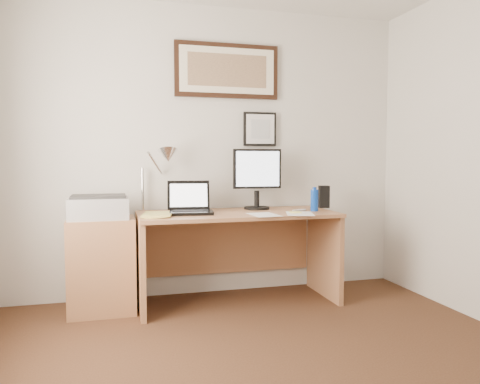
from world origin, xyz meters
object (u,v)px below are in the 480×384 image
object	(u,v)px
side_cabinet	(102,265)
laptop	(190,206)
water_bottle	(314,200)
desk	(235,239)
printer	(99,207)
lcd_monitor	(257,176)
book	(143,215)

from	to	relation	value
side_cabinet	laptop	world-z (taller)	laptop
water_bottle	desk	distance (m)	0.74
water_bottle	printer	bearing A→B (deg)	175.80
desk	lcd_monitor	distance (m)	0.58
book	laptop	xyz separation A→B (m)	(0.38, 0.09, 0.05)
laptop	water_bottle	bearing A→B (deg)	-5.93
printer	desk	bearing A→B (deg)	2.45
water_bottle	laptop	distance (m)	1.03
book	desk	bearing A→B (deg)	11.89
side_cabinet	lcd_monitor	world-z (taller)	lcd_monitor
printer	water_bottle	bearing A→B (deg)	-4.20
book	lcd_monitor	bearing A→B (deg)	14.27
side_cabinet	lcd_monitor	distance (m)	1.46
water_bottle	laptop	xyz separation A→B (m)	(-1.03, 0.11, -0.03)
desk	printer	distance (m)	1.13
book	water_bottle	bearing A→B (deg)	-0.52
book	desk	world-z (taller)	book
printer	book	bearing A→B (deg)	-19.45
side_cabinet	desk	distance (m)	1.08
laptop	lcd_monitor	size ratio (longest dim) A/B	0.71
water_bottle	desk	xyz separation A→B (m)	(-0.64, 0.17, -0.33)
water_bottle	desk	bearing A→B (deg)	164.91
lcd_monitor	laptop	bearing A→B (deg)	-165.55
side_cabinet	book	world-z (taller)	book
water_bottle	book	world-z (taller)	water_bottle
laptop	printer	xyz separation A→B (m)	(-0.70, 0.02, 0.01)
water_bottle	lcd_monitor	world-z (taller)	lcd_monitor
side_cabinet	printer	xyz separation A→B (m)	(-0.01, -0.01, 0.45)
water_bottle	laptop	bearing A→B (deg)	174.07
lcd_monitor	side_cabinet	bearing A→B (deg)	-174.46
water_bottle	laptop	size ratio (longest dim) A/B	0.49
water_bottle	lcd_monitor	size ratio (longest dim) A/B	0.35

